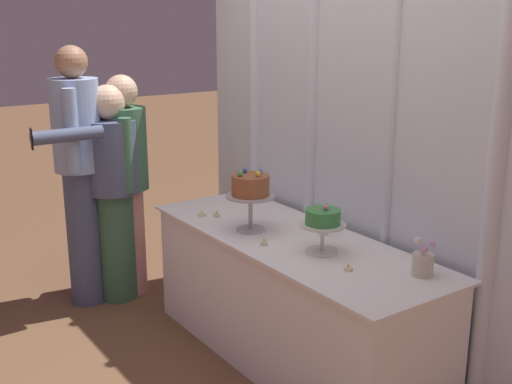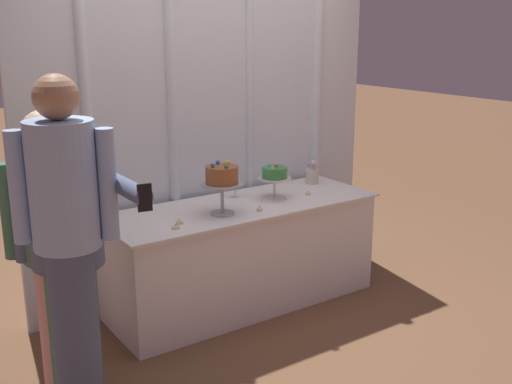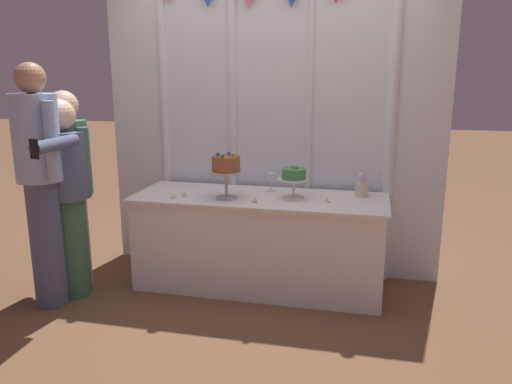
{
  "view_description": "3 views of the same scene",
  "coord_description": "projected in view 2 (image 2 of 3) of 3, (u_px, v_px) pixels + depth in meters",
  "views": [
    {
      "loc": [
        2.6,
        -1.95,
        1.9
      ],
      "look_at": [
        -0.2,
        0.0,
        0.97
      ],
      "focal_mm": 44.99,
      "sensor_mm": 36.0,
      "label": 1
    },
    {
      "loc": [
        -2.24,
        -3.32,
        1.95
      ],
      "look_at": [
        0.08,
        0.05,
        0.82
      ],
      "focal_mm": 43.44,
      "sensor_mm": 36.0,
      "label": 2
    },
    {
      "loc": [
        0.83,
        -3.58,
        1.68
      ],
      "look_at": [
        -0.01,
        0.0,
        0.79
      ],
      "focal_mm": 35.59,
      "sensor_mm": 36.0,
      "label": 3
    }
  ],
  "objects": [
    {
      "name": "ground_plane",
      "position": [
        251.0,
        307.0,
        4.37
      ],
      "size": [
        24.0,
        24.0,
        0.0
      ],
      "primitive_type": "plane",
      "color": "brown"
    },
    {
      "name": "draped_curtain",
      "position": [
        212.0,
        94.0,
        4.39
      ],
      "size": [
        2.79,
        0.17,
        2.7
      ],
      "color": "silver",
      "rests_on": "ground_plane"
    },
    {
      "name": "cake_table",
      "position": [
        243.0,
        254.0,
        4.35
      ],
      "size": [
        1.94,
        0.69,
        0.74
      ],
      "color": "white",
      "rests_on": "ground_plane"
    },
    {
      "name": "cake_display_nearleft",
      "position": [
        222.0,
        178.0,
        3.97
      ],
      "size": [
        0.28,
        0.28,
        0.35
      ],
      "color": "#B2B2B7",
      "rests_on": "cake_table"
    },
    {
      "name": "cake_display_nearright",
      "position": [
        275.0,
        176.0,
        4.35
      ],
      "size": [
        0.24,
        0.24,
        0.26
      ],
      "color": "silver",
      "rests_on": "cake_table"
    },
    {
      "name": "wine_glass",
      "position": [
        235.0,
        182.0,
        4.4
      ],
      "size": [
        0.07,
        0.07,
        0.15
      ],
      "color": "silver",
      "rests_on": "cake_table"
    },
    {
      "name": "flower_vase",
      "position": [
        312.0,
        175.0,
        4.79
      ],
      "size": [
        0.1,
        0.12,
        0.19
      ],
      "color": "beige",
      "rests_on": "cake_table"
    },
    {
      "name": "tealight_far_left",
      "position": [
        176.0,
        227.0,
        3.75
      ],
      "size": [
        0.05,
        0.05,
        0.03
      ],
      "color": "beige",
      "rests_on": "cake_table"
    },
    {
      "name": "tealight_near_left",
      "position": [
        179.0,
        222.0,
        3.84
      ],
      "size": [
        0.04,
        0.04,
        0.04
      ],
      "color": "beige",
      "rests_on": "cake_table"
    },
    {
      "name": "tealight_near_right",
      "position": [
        259.0,
        209.0,
        4.11
      ],
      "size": [
        0.04,
        0.04,
        0.04
      ],
      "color": "beige",
      "rests_on": "cake_table"
    },
    {
      "name": "tealight_far_right",
      "position": [
        308.0,
        194.0,
        4.48
      ],
      "size": [
        0.04,
        0.04,
        0.03
      ],
      "color": "beige",
      "rests_on": "cake_table"
    },
    {
      "name": "guest_man_pink_jacket",
      "position": [
        53.0,
        243.0,
        3.18
      ],
      "size": [
        0.45,
        0.39,
        1.54
      ],
      "color": "#D6938E",
      "rests_on": "ground_plane"
    },
    {
      "name": "guest_girl_blue_dress",
      "position": [
        69.0,
        257.0,
        3.12
      ],
      "size": [
        0.5,
        0.82,
        1.48
      ],
      "color": "#3D6B4C",
      "rests_on": "ground_plane"
    },
    {
      "name": "guest_man_dark_suit",
      "position": [
        68.0,
        240.0,
        2.89
      ],
      "size": [
        0.44,
        0.42,
        1.73
      ],
      "color": "#4C5675",
      "rests_on": "ground_plane"
    }
  ]
}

